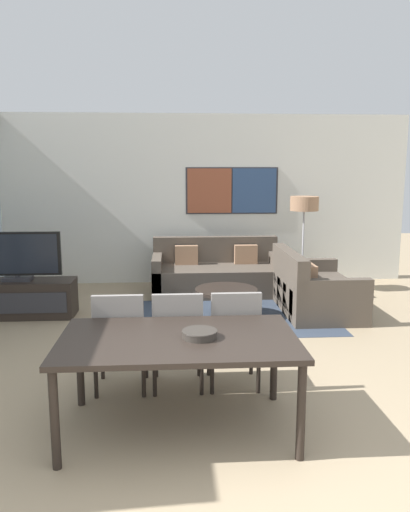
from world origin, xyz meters
name	(u,v)px	position (x,y,z in m)	size (l,w,h in m)	color
wall_back	(193,199)	(0.02, 5.98, 1.40)	(7.28, 0.09, 2.80)	silver
area_rug	(226,317)	(0.36, 3.85, 0.00)	(2.79, 1.74, 0.01)	#333D4C
tv_console	(19,299)	(-2.34, 4.07, 0.24)	(1.44, 0.49, 0.48)	black
television	(16,257)	(-2.34, 4.07, 0.80)	(1.14, 0.20, 0.64)	#2D2D33
sofa_main	(217,275)	(0.36, 5.23, 0.27)	(2.00, 0.94, 0.83)	#51473D
sofa_side	(311,292)	(1.53, 4.03, 0.27)	(0.94, 1.49, 0.83)	#51473D
coffee_table	(226,296)	(0.36, 3.85, 0.29)	(0.81, 0.81, 0.38)	black
dining_table	(179,345)	(-0.29, 1.05, 0.66)	(1.72, 1.01, 0.72)	black
dining_chair_left	(120,335)	(-0.78, 1.73, 0.51)	(0.46, 0.46, 0.90)	gray
dining_chair_centre	(178,334)	(-0.29, 1.73, 0.51)	(0.46, 0.46, 0.90)	gray
dining_chair_right	(234,332)	(0.20, 1.74, 0.51)	(0.46, 0.46, 0.90)	gray
fruit_bowl	(200,333)	(-0.14, 1.02, 0.75)	(0.26, 0.26, 0.06)	#332D28
floor_lamp	(304,208)	(1.70, 5.17, 1.31)	(0.44, 0.44, 1.50)	#2D2D33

